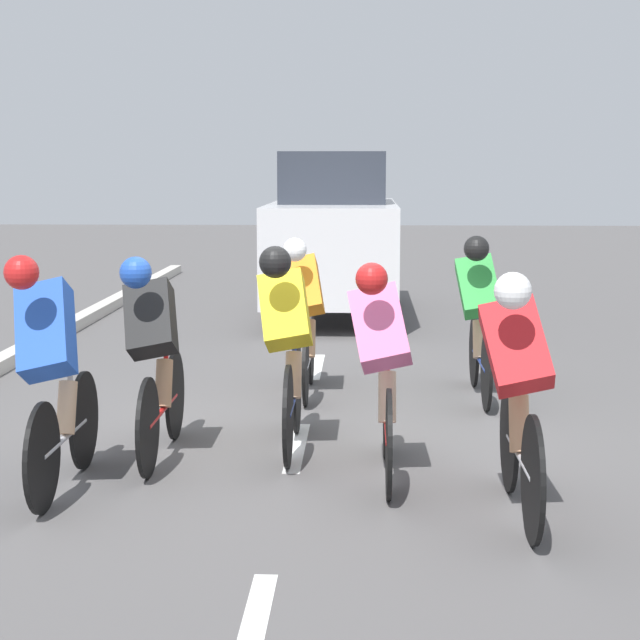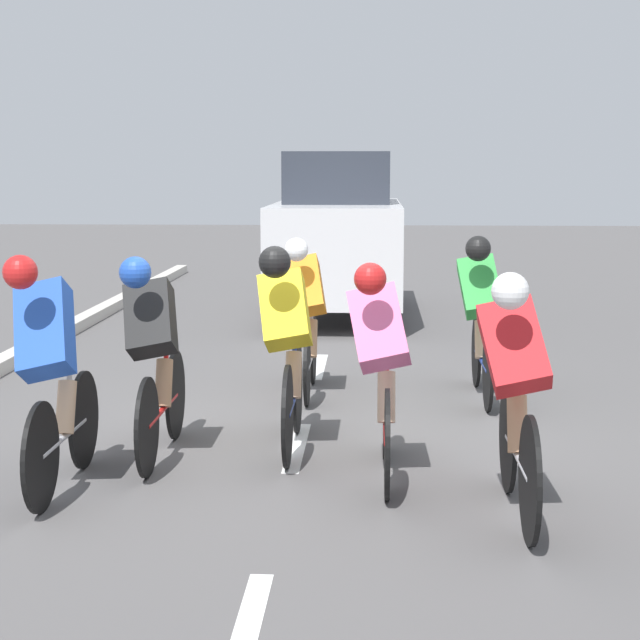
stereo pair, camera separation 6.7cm
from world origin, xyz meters
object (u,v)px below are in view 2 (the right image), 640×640
(cyclist_green, at_px, (480,314))
(cyclist_blue, at_px, (51,368))
(cyclist_orange, at_px, (306,313))
(cyclist_pink, at_px, (381,368))
(cyclist_black, at_px, (154,353))
(support_car, at_px, (338,235))
(cyclist_red, at_px, (515,392))
(cyclist_yellow, at_px, (287,344))

(cyclist_green, relative_size, cyclist_blue, 1.06)
(cyclist_orange, bearing_deg, cyclist_pink, 104.29)
(cyclist_pink, distance_m, cyclist_black, 1.64)
(cyclist_green, height_order, cyclist_black, cyclist_green)
(cyclist_black, bearing_deg, cyclist_blue, 58.12)
(cyclist_green, bearing_deg, cyclist_pink, 70.44)
(support_car, bearing_deg, cyclist_orange, 88.85)
(cyclist_orange, distance_m, support_car, 5.31)
(cyclist_pink, bearing_deg, support_car, -86.00)
(cyclist_green, relative_size, cyclist_red, 1.02)
(cyclist_red, bearing_deg, cyclist_blue, -7.92)
(cyclist_green, distance_m, cyclist_red, 3.25)
(cyclist_green, xyz_separation_m, cyclist_red, (0.12, 3.25, -0.01))
(cyclist_red, bearing_deg, cyclist_green, -92.05)
(cyclist_yellow, distance_m, cyclist_blue, 1.75)
(cyclist_green, relative_size, cyclist_orange, 1.08)
(cyclist_green, distance_m, cyclist_blue, 4.11)
(cyclist_yellow, relative_size, cyclist_black, 1.00)
(cyclist_green, relative_size, cyclist_yellow, 1.02)
(cyclist_green, xyz_separation_m, cyclist_yellow, (1.56, 1.81, 0.02))
(cyclist_blue, xyz_separation_m, cyclist_orange, (-1.42, -2.95, -0.04))
(cyclist_yellow, bearing_deg, cyclist_pink, 134.53)
(cyclist_pink, distance_m, cyclist_red, 1.08)
(cyclist_blue, height_order, cyclist_orange, cyclist_blue)
(cyclist_black, bearing_deg, cyclist_pink, 164.82)
(cyclist_green, bearing_deg, cyclist_orange, -3.43)
(cyclist_green, xyz_separation_m, cyclist_black, (2.47, 2.06, -0.01))
(cyclist_pink, bearing_deg, cyclist_black, -15.18)
(cyclist_pink, height_order, cyclist_black, cyclist_pink)
(cyclist_blue, xyz_separation_m, cyclist_red, (-2.85, 0.40, -0.04))
(cyclist_green, relative_size, cyclist_black, 1.01)
(support_car, bearing_deg, cyclist_blue, 79.51)
(cyclist_red, bearing_deg, cyclist_black, -26.77)
(cyclist_black, distance_m, cyclist_red, 2.64)
(cyclist_green, xyz_separation_m, cyclist_orange, (1.54, -0.09, -0.01))
(cyclist_green, distance_m, cyclist_pink, 2.64)
(cyclist_black, xyz_separation_m, support_car, (-1.03, -7.45, 0.35))
(cyclist_black, bearing_deg, cyclist_orange, -113.29)
(support_car, bearing_deg, cyclist_green, 104.92)
(cyclist_black, bearing_deg, support_car, -97.90)
(cyclist_pink, relative_size, support_car, 0.40)
(cyclist_green, distance_m, cyclist_black, 3.22)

